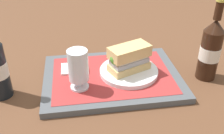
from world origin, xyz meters
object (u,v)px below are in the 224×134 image
object	(u,v)px
plate	(129,71)
beer_glass	(78,68)
sandwich	(128,58)
second_bottle	(211,49)

from	to	relation	value
plate	beer_glass	distance (m)	0.18
sandwich	beer_glass	size ratio (longest dim) A/B	1.16
plate	beer_glass	xyz separation A→B (m)	(0.16, 0.06, 0.06)
sandwich	plate	bearing A→B (deg)	-180.00
sandwich	second_bottle	distance (m)	0.26
sandwich	beer_glass	bearing A→B (deg)	-3.59
second_bottle	sandwich	bearing A→B (deg)	-5.96
sandwich	second_bottle	world-z (taller)	second_bottle
beer_glass	plate	bearing A→B (deg)	-161.16
plate	second_bottle	size ratio (longest dim) A/B	0.71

